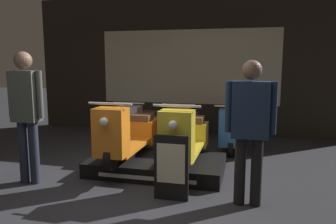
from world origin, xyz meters
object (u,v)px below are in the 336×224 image
Objects in this scene: scooter_backrow_1 at (185,127)px; person_right_browsing at (250,122)px; scooter_backrow_2 at (233,130)px; person_left_browsing at (26,108)px; scooter_display_left at (128,134)px; scooter_display_right at (186,137)px; scooter_backrow_0 at (140,125)px; price_sign_board at (171,168)px.

person_right_browsing is at bearing -64.05° from scooter_backrow_1.
scooter_backrow_2 is 2.67m from person_right_browsing.
scooter_backrow_2 is at bearing 44.47° from person_left_browsing.
scooter_display_left is 0.90m from scooter_display_right.
scooter_display_right is 1.00× the size of scooter_backrow_2.
scooter_backrow_1 is 0.95m from scooter_backrow_2.
scooter_backrow_0 is at bearing 130.56° from person_right_browsing.
scooter_display_left reaches higher than price_sign_board.
person_right_browsing reaches higher than price_sign_board.
person_left_browsing reaches higher than scooter_display_left.
scooter_display_right is at bearing 0.00° from scooter_display_left.
scooter_backrow_0 is at bearing 103.17° from scooter_display_left.
person_left_browsing is (-1.68, -2.58, 0.68)m from scooter_backrow_1.
person_left_browsing reaches higher than scooter_display_right.
scooter_backrow_1 is 1.05× the size of person_right_browsing.
scooter_backrow_2 is at bearing 0.00° from scooter_backrow_1.
scooter_backrow_0 is 0.95m from scooter_backrow_1.
person_left_browsing is 1.07× the size of person_right_browsing.
scooter_display_right is 2.20× the size of price_sign_board.
person_right_browsing is 2.09× the size of price_sign_board.
person_left_browsing is 2.93m from person_right_browsing.
price_sign_board is (2.03, -0.09, -0.64)m from person_left_browsing.
scooter_backrow_1 is (0.54, 1.78, -0.22)m from scooter_display_left.
scooter_display_right reaches higher than scooter_backrow_0.
scooter_display_left is 2.33m from scooter_backrow_2.
person_left_browsing is at bearing 177.38° from price_sign_board.
scooter_display_left is at bearing -76.83° from scooter_backrow_0.
scooter_display_right is 1.83m from scooter_backrow_1.
person_right_browsing is (0.89, -0.80, 0.41)m from scooter_display_right.
scooter_backrow_1 is 2.20× the size of price_sign_board.
person_right_browsing reaches higher than scooter_backrow_1.
scooter_display_right is at bearing -78.54° from scooter_backrow_1.
scooter_display_left is 1.00× the size of scooter_backrow_2.
person_right_browsing is 1.07m from price_sign_board.
scooter_backrow_2 is at bearing 0.00° from scooter_backrow_0.
scooter_display_right is 1.89m from scooter_backrow_2.
scooter_backrow_2 is 3.75m from person_left_browsing.
person_right_browsing is (2.21, -2.58, 0.63)m from scooter_backrow_0.
scooter_backrow_1 is at bearing 115.95° from person_right_browsing.
price_sign_board is at bearing -82.36° from scooter_backrow_1.
scooter_display_left is 1.05× the size of person_right_browsing.
scooter_backrow_0 is at bearing 180.00° from scooter_backrow_2.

